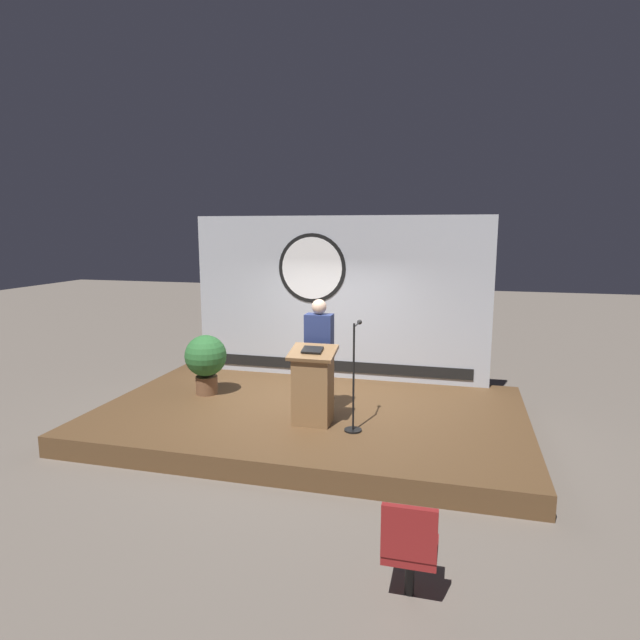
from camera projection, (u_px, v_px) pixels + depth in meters
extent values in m
plane|color=#6B6056|center=(311.00, 427.00, 8.27)|extent=(40.00, 40.00, 0.00)
cube|color=brown|center=(310.00, 418.00, 8.24)|extent=(6.40, 4.00, 0.30)
cube|color=#B2B7C1|center=(338.00, 298.00, 9.73)|extent=(5.41, 0.10, 2.95)
cylinder|color=black|center=(312.00, 268.00, 9.70)|extent=(1.26, 0.02, 1.26)
cylinder|color=white|center=(312.00, 268.00, 9.70)|extent=(1.12, 0.02, 1.12)
cube|color=black|center=(337.00, 366.00, 9.89)|extent=(4.87, 0.02, 0.20)
cube|color=olive|center=(313.00, 389.00, 7.52)|extent=(0.52, 0.40, 1.00)
cube|color=olive|center=(313.00, 353.00, 7.43)|extent=(0.64, 0.50, 0.17)
cube|color=black|center=(312.00, 350.00, 7.40)|extent=(0.28, 0.20, 0.07)
cylinder|color=black|center=(319.00, 384.00, 7.99)|extent=(0.26, 0.26, 0.87)
cube|color=navy|center=(319.00, 335.00, 7.87)|extent=(0.40, 0.24, 0.62)
sphere|color=beige|center=(319.00, 307.00, 7.80)|extent=(0.22, 0.22, 0.22)
cylinder|color=black|center=(353.00, 430.00, 7.30)|extent=(0.24, 0.24, 0.02)
cylinder|color=black|center=(354.00, 378.00, 7.18)|extent=(0.03, 0.03, 1.49)
cylinder|color=black|center=(357.00, 324.00, 7.25)|extent=(0.02, 0.39, 0.02)
sphere|color=#262626|center=(360.00, 322.00, 7.44)|extent=(0.07, 0.07, 0.07)
cylinder|color=brown|center=(207.00, 385.00, 8.94)|extent=(0.36, 0.36, 0.30)
sphere|color=#2D6B33|center=(206.00, 356.00, 8.85)|extent=(0.69, 0.69, 0.69)
cylinder|color=black|center=(410.00, 574.00, 4.46)|extent=(0.08, 0.08, 0.37)
cube|color=maroon|center=(411.00, 549.00, 4.42)|extent=(0.44, 0.44, 0.08)
cube|color=maroon|center=(409.00, 533.00, 4.19)|extent=(0.44, 0.06, 0.44)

